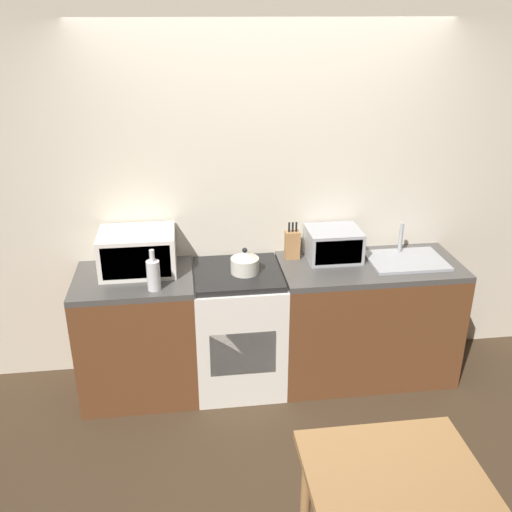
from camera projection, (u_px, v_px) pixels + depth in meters
The scene contains 12 objects.
ground_plane at pixel (287, 441), 3.66m from camera, with size 16.00×16.00×0.00m, color #3D2D1E.
wall_back at pixel (265, 199), 4.07m from camera, with size 10.00×0.06×2.60m.
counter_left_run at pixel (138, 335), 3.99m from camera, with size 0.79×0.62×0.90m.
counter_right_run at pixel (366, 319), 4.19m from camera, with size 1.27×0.62×0.90m.
stove_range at pixel (238, 328), 4.07m from camera, with size 0.62×0.62×0.90m.
kettle at pixel (245, 262), 3.84m from camera, with size 0.19×0.19×0.18m.
microwave at pixel (138, 252), 3.84m from camera, with size 0.50×0.38×0.28m.
bottle at pixel (153, 274), 3.60m from camera, with size 0.09×0.09×0.27m.
knife_block at pixel (292, 245), 4.05m from camera, with size 0.10×0.07×0.27m.
toaster_oven at pixel (333, 244), 4.05m from camera, with size 0.37×0.32×0.22m.
sink_basin at pixel (406, 259), 4.04m from camera, with size 0.53×0.40×0.24m.
dining_table at pixel (399, 504), 2.41m from camera, with size 0.76×0.78×0.73m.
Camera 1 is at (-0.57, -2.82, 2.56)m, focal length 40.00 mm.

